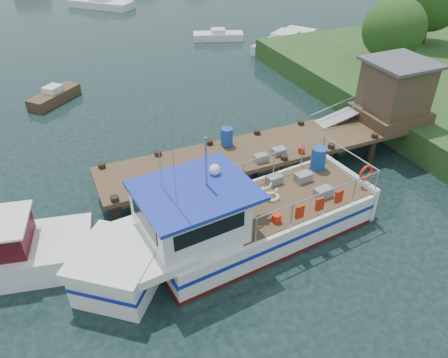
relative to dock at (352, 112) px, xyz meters
name	(u,v)px	position (x,y,z in m)	size (l,w,h in m)	color
ground_plane	(231,181)	(-6.51, -0.01, -2.24)	(160.00, 160.00, 0.00)	black
dock	(352,112)	(0.00, 0.00, 0.00)	(16.60, 3.00, 4.78)	#4D3824
lobster_boat	(228,224)	(-8.46, -3.97, -1.18)	(12.37, 4.65, 5.87)	silver
moored_rowboat	(54,96)	(-13.00, 12.63, -1.85)	(3.50, 3.30, 1.04)	#4D3824
moored_b	(218,36)	(1.74, 20.69, -1.88)	(4.60, 2.88, 0.96)	silver
moored_c	(285,41)	(6.25, 16.69, -1.80)	(7.71, 6.34, 1.19)	silver
moored_d	(101,3)	(-5.41, 37.08, -1.78)	(6.85, 6.89, 1.23)	silver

